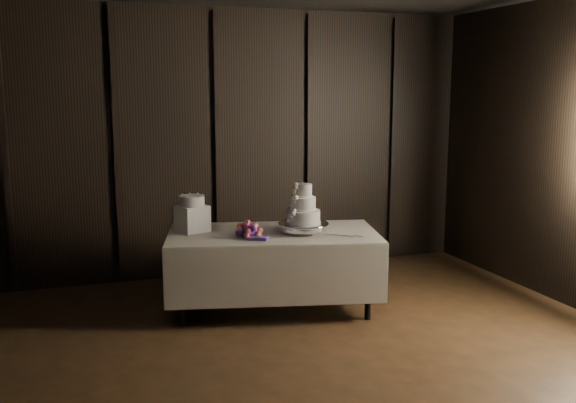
{
  "coord_description": "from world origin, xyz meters",
  "views": [
    {
      "loc": [
        -1.56,
        -3.58,
        2.1
      ],
      "look_at": [
        0.37,
        2.12,
        1.05
      ],
      "focal_mm": 40.0,
      "sensor_mm": 36.0,
      "label": 1
    }
  ],
  "objects_px": {
    "bouquet": "(249,230)",
    "box_pedestal": "(192,218)",
    "display_table": "(273,267)",
    "wedding_cake": "(301,208)",
    "small_cake": "(192,201)",
    "cake_stand": "(303,228)"
  },
  "relations": [
    {
      "from": "wedding_cake",
      "to": "bouquet",
      "type": "height_order",
      "value": "wedding_cake"
    },
    {
      "from": "display_table",
      "to": "small_cake",
      "type": "bearing_deg",
      "value": 171.14
    },
    {
      "from": "display_table",
      "to": "wedding_cake",
      "type": "xyz_separation_m",
      "value": [
        0.25,
        -0.11,
        0.58
      ]
    },
    {
      "from": "box_pedestal",
      "to": "small_cake",
      "type": "relative_size",
      "value": 1.06
    },
    {
      "from": "cake_stand",
      "to": "box_pedestal",
      "type": "relative_size",
      "value": 1.86
    },
    {
      "from": "wedding_cake",
      "to": "box_pedestal",
      "type": "distance_m",
      "value": 1.05
    },
    {
      "from": "small_cake",
      "to": "wedding_cake",
      "type": "bearing_deg",
      "value": -22.6
    },
    {
      "from": "display_table",
      "to": "box_pedestal",
      "type": "height_order",
      "value": "box_pedestal"
    },
    {
      "from": "wedding_cake",
      "to": "small_cake",
      "type": "height_order",
      "value": "wedding_cake"
    },
    {
      "from": "wedding_cake",
      "to": "small_cake",
      "type": "bearing_deg",
      "value": 142.36
    },
    {
      "from": "display_table",
      "to": "cake_stand",
      "type": "height_order",
      "value": "cake_stand"
    },
    {
      "from": "display_table",
      "to": "box_pedestal",
      "type": "xyz_separation_m",
      "value": [
        -0.72,
        0.29,
        0.47
      ]
    },
    {
      "from": "bouquet",
      "to": "box_pedestal",
      "type": "relative_size",
      "value": 1.52
    },
    {
      "from": "display_table",
      "to": "box_pedestal",
      "type": "relative_size",
      "value": 8.37
    },
    {
      "from": "bouquet",
      "to": "small_cake",
      "type": "xyz_separation_m",
      "value": [
        -0.45,
        0.42,
        0.23
      ]
    },
    {
      "from": "wedding_cake",
      "to": "box_pedestal",
      "type": "bearing_deg",
      "value": 142.36
    },
    {
      "from": "cake_stand",
      "to": "small_cake",
      "type": "bearing_deg",
      "value": 158.75
    },
    {
      "from": "wedding_cake",
      "to": "small_cake",
      "type": "relative_size",
      "value": 1.55
    },
    {
      "from": "display_table",
      "to": "bouquet",
      "type": "xyz_separation_m",
      "value": [
        -0.27,
        -0.12,
        0.41
      ]
    },
    {
      "from": "cake_stand",
      "to": "wedding_cake",
      "type": "distance_m",
      "value": 0.2
    },
    {
      "from": "display_table",
      "to": "bouquet",
      "type": "bearing_deg",
      "value": -142.24
    },
    {
      "from": "cake_stand",
      "to": "box_pedestal",
      "type": "distance_m",
      "value": 1.07
    }
  ]
}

